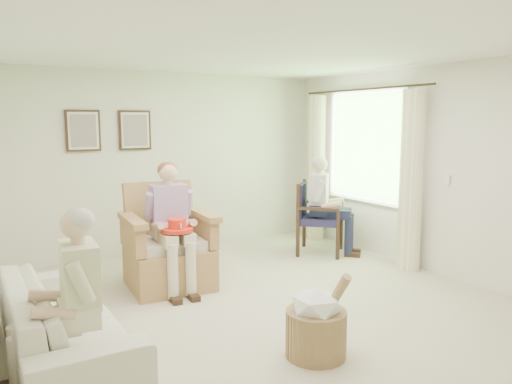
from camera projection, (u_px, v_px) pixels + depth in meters
floor at (265, 308)px, 5.13m from camera, size 5.50×5.50×0.00m
back_wall at (166, 163)px, 7.28m from camera, size 5.00×0.04×2.60m
right_wall at (435, 170)px, 6.22m from camera, size 0.04×5.50×2.60m
ceiling at (265, 48)px, 4.76m from camera, size 5.00×5.50×0.02m
window at (366, 144)px, 7.18m from camera, size 0.13×2.50×1.63m
curtain_left at (411, 181)px, 6.34m from camera, size 0.34×0.34×2.30m
curtain_right at (316, 169)px, 8.00m from camera, size 0.34×0.34×2.30m
framed_print_left at (83, 131)px, 6.60m from camera, size 0.45×0.05×0.55m
framed_print_right at (135, 130)px, 6.95m from camera, size 0.45×0.05×0.55m
wicker_armchair at (168, 254)px, 5.78m from camera, size 0.93×0.93×1.19m
wood_armchair at (317, 214)px, 7.29m from camera, size 0.66×0.62×1.01m
sofa at (65, 319)px, 4.06m from camera, size 2.11×0.83×0.62m
person_wicker at (172, 216)px, 5.58m from camera, size 0.40×0.63×1.43m
person_dark at (324, 198)px, 7.11m from camera, size 0.40×0.63×1.39m
person_sofa at (75, 289)px, 3.54m from camera, size 0.42×0.62×1.27m
red_hat at (177, 227)px, 5.41m from camera, size 0.35×0.35×0.14m
hatbox at (316, 323)px, 4.05m from camera, size 0.58×0.58×0.73m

